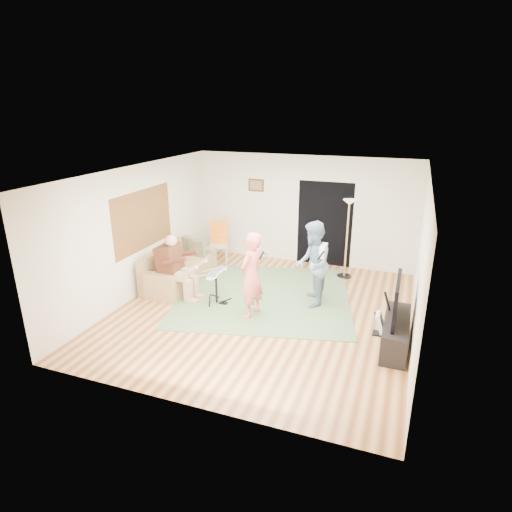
{
  "coord_description": "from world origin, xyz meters",
  "views": [
    {
      "loc": [
        2.49,
        -7.14,
        3.82
      ],
      "look_at": [
        -0.26,
        0.3,
        1.01
      ],
      "focal_mm": 30.0,
      "sensor_mm": 36.0,
      "label": 1
    }
  ],
  "objects_px": {
    "guitar_spare": "(381,322)",
    "torchiere_lamp": "(348,225)",
    "drum_kit": "(216,289)",
    "television": "(396,300)",
    "sofa": "(177,271)",
    "singer": "(251,275)",
    "tv_cabinet": "(396,333)",
    "guitarist": "(313,264)",
    "dining_chair": "(220,249)"
  },
  "relations": [
    {
      "from": "sofa",
      "to": "television",
      "type": "distance_m",
      "value": 4.91
    },
    {
      "from": "guitarist",
      "to": "tv_cabinet",
      "type": "height_order",
      "value": "guitarist"
    },
    {
      "from": "guitarist",
      "to": "dining_chair",
      "type": "distance_m",
      "value": 3.19
    },
    {
      "from": "drum_kit",
      "to": "television",
      "type": "relative_size",
      "value": 0.66
    },
    {
      "from": "drum_kit",
      "to": "torchiere_lamp",
      "type": "height_order",
      "value": "torchiere_lamp"
    },
    {
      "from": "singer",
      "to": "dining_chair",
      "type": "height_order",
      "value": "singer"
    },
    {
      "from": "torchiere_lamp",
      "to": "tv_cabinet",
      "type": "bearing_deg",
      "value": -65.26
    },
    {
      "from": "sofa",
      "to": "dining_chair",
      "type": "xyz_separation_m",
      "value": [
        0.36,
        1.53,
        0.1
      ]
    },
    {
      "from": "torchiere_lamp",
      "to": "television",
      "type": "distance_m",
      "value": 3.1
    },
    {
      "from": "singer",
      "to": "tv_cabinet",
      "type": "bearing_deg",
      "value": 97.04
    },
    {
      "from": "guitarist",
      "to": "television",
      "type": "relative_size",
      "value": 1.59
    },
    {
      "from": "singer",
      "to": "dining_chair",
      "type": "xyz_separation_m",
      "value": [
        -1.78,
        2.42,
        -0.45
      ]
    },
    {
      "from": "guitar_spare",
      "to": "drum_kit",
      "type": "bearing_deg",
      "value": 177.18
    },
    {
      "from": "singer",
      "to": "sofa",
      "type": "bearing_deg",
      "value": -100.79
    },
    {
      "from": "guitar_spare",
      "to": "television",
      "type": "height_order",
      "value": "television"
    },
    {
      "from": "guitar_spare",
      "to": "tv_cabinet",
      "type": "xyz_separation_m",
      "value": [
        0.26,
        -0.31,
        0.01
      ]
    },
    {
      "from": "drum_kit",
      "to": "singer",
      "type": "xyz_separation_m",
      "value": [
        0.85,
        -0.25,
        0.52
      ]
    },
    {
      "from": "sofa",
      "to": "singer",
      "type": "xyz_separation_m",
      "value": [
        2.14,
        -0.9,
        0.55
      ]
    },
    {
      "from": "drum_kit",
      "to": "guitar_spare",
      "type": "bearing_deg",
      "value": -2.82
    },
    {
      "from": "torchiere_lamp",
      "to": "guitarist",
      "type": "bearing_deg",
      "value": -102.95
    },
    {
      "from": "singer",
      "to": "guitarist",
      "type": "bearing_deg",
      "value": 144.1
    },
    {
      "from": "guitarist",
      "to": "guitar_spare",
      "type": "height_order",
      "value": "guitarist"
    },
    {
      "from": "guitarist",
      "to": "torchiere_lamp",
      "type": "distance_m",
      "value": 1.81
    },
    {
      "from": "singer",
      "to": "torchiere_lamp",
      "type": "bearing_deg",
      "value": 164.26
    },
    {
      "from": "guitarist",
      "to": "television",
      "type": "bearing_deg",
      "value": 42.78
    },
    {
      "from": "guitar_spare",
      "to": "tv_cabinet",
      "type": "distance_m",
      "value": 0.41
    },
    {
      "from": "drum_kit",
      "to": "guitar_spare",
      "type": "xyz_separation_m",
      "value": [
        3.24,
        -0.16,
        -0.07
      ]
    },
    {
      "from": "drum_kit",
      "to": "tv_cabinet",
      "type": "distance_m",
      "value": 3.53
    },
    {
      "from": "torchiere_lamp",
      "to": "dining_chair",
      "type": "distance_m",
      "value": 3.27
    },
    {
      "from": "guitar_spare",
      "to": "torchiere_lamp",
      "type": "bearing_deg",
      "value": 112.44
    },
    {
      "from": "drum_kit",
      "to": "singer",
      "type": "relative_size",
      "value": 0.43
    },
    {
      "from": "singer",
      "to": "tv_cabinet",
      "type": "height_order",
      "value": "singer"
    },
    {
      "from": "guitar_spare",
      "to": "television",
      "type": "relative_size",
      "value": 0.77
    },
    {
      "from": "guitarist",
      "to": "guitar_spare",
      "type": "distance_m",
      "value": 1.74
    },
    {
      "from": "torchiere_lamp",
      "to": "television",
      "type": "height_order",
      "value": "torchiere_lamp"
    },
    {
      "from": "guitar_spare",
      "to": "dining_chair",
      "type": "height_order",
      "value": "dining_chair"
    },
    {
      "from": "drum_kit",
      "to": "guitar_spare",
      "type": "height_order",
      "value": "guitar_spare"
    },
    {
      "from": "drum_kit",
      "to": "television",
      "type": "distance_m",
      "value": 3.52
    },
    {
      "from": "drum_kit",
      "to": "singer",
      "type": "bearing_deg",
      "value": -16.13
    },
    {
      "from": "torchiere_lamp",
      "to": "dining_chair",
      "type": "relative_size",
      "value": 1.75
    },
    {
      "from": "guitar_spare",
      "to": "television",
      "type": "bearing_deg",
      "value": -55.64
    },
    {
      "from": "sofa",
      "to": "singer",
      "type": "height_order",
      "value": "singer"
    },
    {
      "from": "dining_chair",
      "to": "tv_cabinet",
      "type": "xyz_separation_m",
      "value": [
        4.43,
        -2.65,
        -0.13
      ]
    },
    {
      "from": "television",
      "to": "drum_kit",
      "type": "bearing_deg",
      "value": 172.22
    },
    {
      "from": "drum_kit",
      "to": "television",
      "type": "height_order",
      "value": "television"
    },
    {
      "from": "torchiere_lamp",
      "to": "dining_chair",
      "type": "xyz_separation_m",
      "value": [
        -3.14,
        -0.16,
        -0.89
      ]
    },
    {
      "from": "sofa",
      "to": "guitarist",
      "type": "relative_size",
      "value": 1.19
    },
    {
      "from": "singer",
      "to": "guitarist",
      "type": "relative_size",
      "value": 0.96
    },
    {
      "from": "dining_chair",
      "to": "television",
      "type": "distance_m",
      "value": 5.14
    },
    {
      "from": "drum_kit",
      "to": "guitarist",
      "type": "height_order",
      "value": "guitarist"
    }
  ]
}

